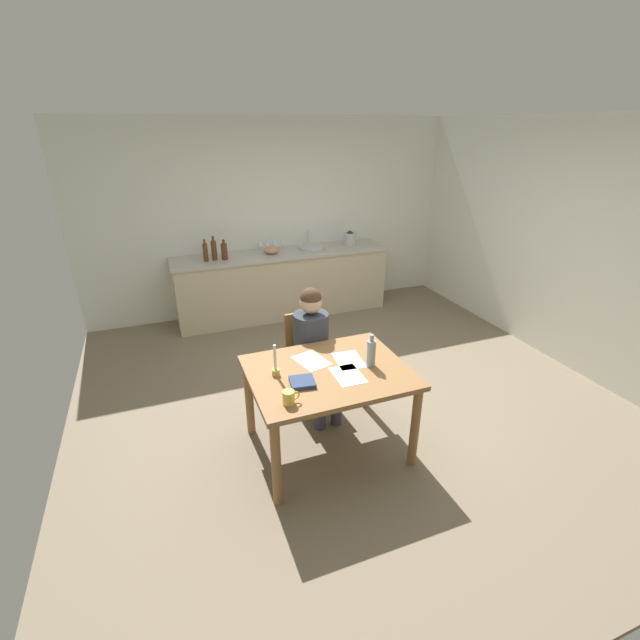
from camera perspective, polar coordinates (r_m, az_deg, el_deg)
The scene contains 24 objects.
ground_plane at distance 4.50m, azimuth 3.64°, elevation -9.89°, with size 5.20×5.20×0.04m, color #7A6B56.
wall_back at distance 6.29m, azimuth -6.09°, elevation 13.10°, with size 5.20×0.12×2.60m, color silver.
wall_right at distance 5.51m, azimuth 29.79°, elevation 8.48°, with size 0.12×5.20×2.60m, color silver.
kitchen_counter at distance 6.18m, azimuth -4.86°, elevation 4.78°, with size 2.94×0.64×0.90m.
dining_table at distance 3.48m, azimuth 1.07°, elevation -8.02°, with size 1.23×0.97×0.75m.
chair_at_table at distance 4.16m, azimuth -1.55°, elevation -4.45°, with size 0.42×0.42×0.89m.
person_seated at distance 3.96m, azimuth -0.78°, elevation -3.17°, with size 0.34×0.60×1.19m.
coffee_mug at distance 3.03m, azimuth -4.05°, elevation -10.01°, with size 0.12×0.08×0.10m.
candlestick at distance 3.34m, azimuth -5.81°, elevation -6.10°, with size 0.06×0.06×0.26m.
book_magazine at distance 3.25m, azimuth -2.32°, elevation -8.09°, with size 0.18×0.17×0.03m, color navy.
paper_letter at distance 3.37m, azimuth 3.64°, elevation -7.15°, with size 0.21×0.30×0.00m, color white.
paper_bill at distance 3.57m, azimuth 3.78°, elevation -5.23°, with size 0.21×0.30×0.00m, color white.
paper_envelope at distance 3.55m, azimuth -1.13°, elevation -5.30°, with size 0.21×0.30×0.00m, color white.
wine_bottle_on_table at distance 3.45m, azimuth 6.66°, elevation -4.26°, with size 0.07×0.07×0.27m.
sink_unit at distance 6.17m, azimuth -1.10°, elevation 9.42°, with size 0.36×0.36×0.24m.
bottle_oil at distance 5.77m, azimuth -14.69°, elevation 8.56°, with size 0.06×0.06×0.28m.
bottle_vinegar at distance 5.79m, azimuth -13.63°, elevation 8.85°, with size 0.07×0.07×0.31m.
bottle_wine_red at distance 5.79m, azimuth -12.35°, elevation 8.74°, with size 0.08×0.08×0.26m.
mixing_bowl at distance 5.99m, azimuth -6.35°, elevation 9.05°, with size 0.21×0.21×0.09m, color tan.
stovetop_kettle at distance 6.37m, azimuth 3.91°, elevation 10.52°, with size 0.18×0.18×0.22m.
wine_glass_near_sink at distance 6.17m, azimuth -4.92°, elevation 10.15°, with size 0.07×0.07×0.15m.
wine_glass_by_kettle at distance 6.15m, azimuth -5.92°, elevation 10.05°, with size 0.07×0.07×0.15m.
wine_glass_back_left at distance 6.12m, azimuth -6.87°, elevation 9.95°, with size 0.07×0.07×0.15m.
wine_glass_back_right at distance 6.10m, azimuth -7.80°, elevation 9.84°, with size 0.07×0.07×0.15m.
Camera 1 is at (-1.59, -3.37, 2.50)m, focal length 24.58 mm.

